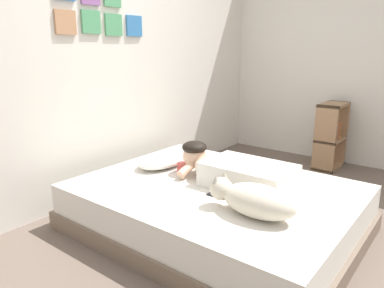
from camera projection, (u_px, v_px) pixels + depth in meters
The scene contains 10 objects.
ground_plane at pixel (254, 243), 2.61m from camera, with size 13.40×13.40×0.00m, color #66564C.
back_wall at pixel (100, 59), 3.24m from camera, with size 4.70×0.12×2.50m.
side_wall_right at pixel (337, 56), 4.28m from camera, with size 0.10×6.09×2.50m, color silver.
bed at pixel (215, 207), 2.77m from camera, with size 1.56×2.02×0.35m.
pillow at pixel (163, 160), 3.16m from camera, with size 0.52×0.32×0.11m, color white.
person_lying at pixel (232, 170), 2.75m from camera, with size 0.43×0.92×0.27m.
dog at pixel (254, 199), 2.22m from camera, with size 0.26×0.57×0.21m.
coffee_cup at pixel (182, 167), 3.02m from camera, with size 0.12×0.09×0.07m.
cell_phone at pixel (217, 195), 2.53m from camera, with size 0.07×0.14×0.01m, color black.
bookshelf at pixel (330, 135), 4.15m from camera, with size 0.45×0.24×0.75m.
Camera 1 is at (-2.12, -1.09, 1.35)m, focal length 34.12 mm.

